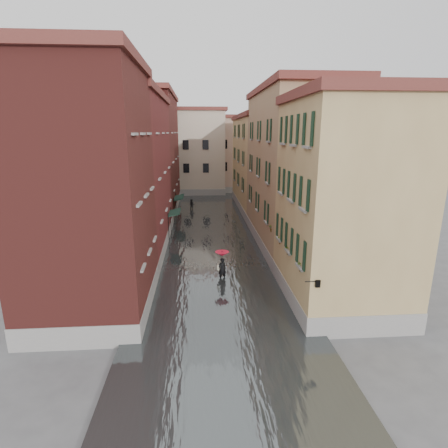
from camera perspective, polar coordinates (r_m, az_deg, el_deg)
name	(u,v)px	position (r m, az deg, el deg)	size (l,w,h in m)	color
ground	(218,289)	(23.00, -0.97, -10.61)	(120.00, 120.00, 0.00)	#525255
floodwater	(211,232)	(35.15, -2.15, -1.35)	(10.00, 60.00, 0.20)	#404546
building_left_near	(88,197)	(19.94, -21.29, 4.06)	(6.00, 8.00, 13.00)	maroon
building_left_mid	(128,177)	(30.54, -15.35, 7.47)	(6.00, 14.00, 12.50)	maroon
building_left_far	(151,156)	(45.23, -11.82, 10.85)	(6.00, 16.00, 14.00)	maroon
building_right_near	(343,207)	(20.84, 18.90, 2.60)	(6.00, 8.00, 11.50)	#A38554
building_right_mid	(293,172)	(31.02, 11.18, 8.29)	(6.00, 14.00, 13.00)	#95775A
building_right_far	(262,165)	(45.66, 6.21, 9.53)	(6.00, 16.00, 11.50)	#A38554
building_end_cream	(187,153)	(58.88, -6.08, 11.43)	(12.00, 9.00, 13.00)	#BFAD98
building_end_pink	(240,155)	(61.29, 2.59, 11.16)	(10.00, 9.00, 12.00)	tan
awning_near	(174,213)	(33.20, -8.13, 1.75)	(1.09, 2.77, 2.80)	#152F24
awning_far	(179,198)	(40.80, -7.41, 4.23)	(1.09, 3.37, 2.80)	#152F24
wall_lantern	(317,283)	(17.15, 14.95, -9.31)	(0.71, 0.22, 0.35)	black
window_planters	(286,239)	(21.69, 10.03, -2.48)	(0.59, 8.21, 0.84)	maroon
pedestrian_main	(222,263)	(23.83, -0.32, -6.36)	(0.97, 0.97, 2.06)	black
pedestrian_far	(192,205)	(45.38, -5.26, 3.12)	(0.71, 0.56, 1.47)	black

